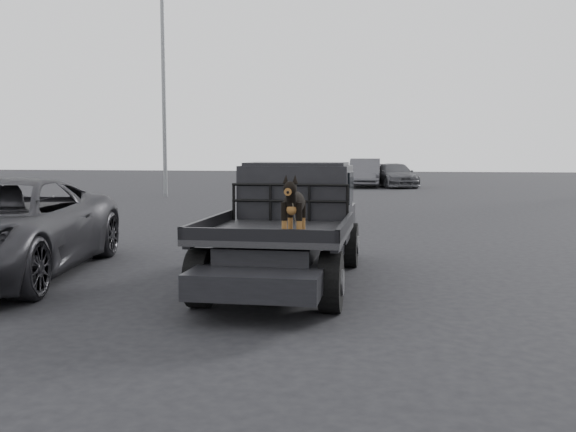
% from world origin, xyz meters
% --- Properties ---
extents(ground, '(120.00, 120.00, 0.00)m').
position_xyz_m(ground, '(0.00, 0.00, 0.00)').
color(ground, black).
rests_on(ground, ground).
extents(flatbed_ute, '(2.00, 5.40, 0.92)m').
position_xyz_m(flatbed_ute, '(0.47, 1.86, 0.46)').
color(flatbed_ute, black).
rests_on(flatbed_ute, ground).
extents(ute_cab, '(1.72, 1.30, 0.88)m').
position_xyz_m(ute_cab, '(0.47, 2.81, 1.36)').
color(ute_cab, black).
rests_on(ute_cab, flatbed_ute).
extents(headache_rack, '(1.80, 0.08, 0.55)m').
position_xyz_m(headache_rack, '(0.47, 2.06, 1.20)').
color(headache_rack, black).
rests_on(headache_rack, flatbed_ute).
extents(dog, '(0.32, 0.60, 0.74)m').
position_xyz_m(dog, '(0.85, 0.13, 1.29)').
color(dog, black).
rests_on(dog, flatbed_ute).
extents(distant_car_a, '(1.80, 4.93, 1.62)m').
position_xyz_m(distant_car_a, '(0.29, 29.64, 0.81)').
color(distant_car_a, '#49494E').
rests_on(distant_car_a, ground).
extents(distant_car_b, '(3.02, 4.93, 1.33)m').
position_xyz_m(distant_car_b, '(2.01, 29.50, 0.67)').
color(distant_car_b, '#47474C').
rests_on(distant_car_b, ground).
extents(floodlight_near, '(1.08, 0.28, 15.26)m').
position_xyz_m(floodlight_near, '(-8.17, 19.96, 8.24)').
color(floodlight_near, slate).
rests_on(floodlight_near, ground).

